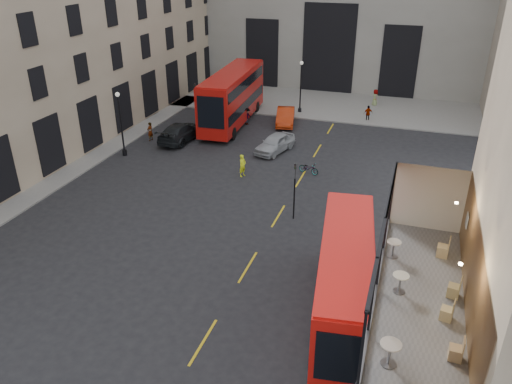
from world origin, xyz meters
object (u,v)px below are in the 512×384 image
(cafe_table_mid, at_px, (400,281))
(traffic_light_far, at_px, (195,98))
(pedestrian_d, at_px, (375,98))
(cafe_chair_c, at_px, (454,290))
(street_lamp_b, at_px, (301,90))
(cafe_chair_a, at_px, (456,352))
(pedestrian_c, at_px, (368,113))
(cafe_table_near, at_px, (390,351))
(pedestrian_b, at_px, (247,116))
(pedestrian_a, at_px, (222,113))
(cyclist, at_px, (242,165))
(pedestrian_e, at_px, (150,131))
(car_b, at_px, (285,116))
(street_lamp_a, at_px, (122,128))
(bicycle, at_px, (309,168))
(cafe_chair_b, at_px, (447,313))
(traffic_light_near, at_px, (295,184))
(bus_far, at_px, (233,95))
(car_c, at_px, (181,132))
(car_a, at_px, (275,143))
(cafe_table_far, at_px, (394,247))
(cafe_chair_d, at_px, (443,250))

(cafe_table_mid, bearing_deg, traffic_light_far, 126.63)
(pedestrian_d, distance_m, cafe_chair_c, 39.36)
(street_lamp_b, distance_m, cafe_chair_a, 39.24)
(pedestrian_c, bearing_deg, street_lamp_b, -31.04)
(cafe_table_near, distance_m, cafe_table_mid, 3.62)
(pedestrian_b, bearing_deg, pedestrian_a, 109.51)
(street_lamp_b, bearing_deg, pedestrian_d, 35.14)
(cyclist, bearing_deg, pedestrian_e, 84.88)
(car_b, height_order, pedestrian_d, pedestrian_d)
(pedestrian_e, bearing_deg, cafe_chair_a, 57.29)
(cyclist, bearing_deg, cafe_chair_a, -126.03)
(street_lamp_a, xyz_separation_m, pedestrian_d, (18.11, 21.01, -1.49))
(car_b, distance_m, bicycle, 11.82)
(cyclist, xyz_separation_m, cafe_table_near, (12.02, -20.74, 4.26))
(cyclist, height_order, pedestrian_e, cyclist)
(car_b, distance_m, cafe_chair_b, 34.12)
(traffic_light_far, height_order, cyclist, traffic_light_far)
(traffic_light_near, xyz_separation_m, pedestrian_e, (-15.69, 9.82, -1.59))
(traffic_light_near, distance_m, cafe_chair_a, 17.23)
(street_lamp_a, xyz_separation_m, bus_far, (5.63, 10.62, 0.44))
(cyclist, bearing_deg, bicycle, -47.33)
(bus_far, xyz_separation_m, car_c, (-2.73, -5.97, -2.03))
(street_lamp_a, distance_m, cafe_chair_b, 30.96)
(bus_far, bearing_deg, cafe_table_near, -62.03)
(pedestrian_c, relative_size, cafe_table_mid, 2.20)
(street_lamp_b, bearing_deg, cafe_chair_c, -67.96)
(car_a, relative_size, pedestrian_a, 2.84)
(cafe_table_far, relative_size, cafe_chair_d, 0.80)
(pedestrian_d, bearing_deg, pedestrian_b, 103.96)
(cafe_table_mid, relative_size, cafe_chair_b, 0.92)
(cafe_chair_c, bearing_deg, car_b, 115.41)
(cyclist, bearing_deg, cafe_table_near, -130.85)
(cafe_table_near, xyz_separation_m, cafe_table_mid, (0.06, 3.62, -0.05))
(street_lamp_b, xyz_separation_m, pedestrian_c, (7.05, -0.55, -1.60))
(street_lamp_a, height_order, cyclist, street_lamp_a)
(street_lamp_a, distance_m, car_b, 16.04)
(cafe_table_mid, xyz_separation_m, cafe_chair_a, (1.81, -2.78, -0.24))
(pedestrian_b, bearing_deg, cafe_table_near, -129.06)
(cafe_chair_c, bearing_deg, bus_far, 123.91)
(car_a, bearing_deg, cafe_table_mid, -47.77)
(cafe_table_far, bearing_deg, cafe_chair_c, -40.31)
(cafe_table_mid, xyz_separation_m, cafe_chair_d, (1.48, 2.88, -0.21))
(street_lamp_b, distance_m, cafe_chair_b, 37.50)
(street_lamp_a, bearing_deg, car_b, 48.65)
(pedestrian_b, bearing_deg, cafe_chair_c, -123.16)
(cafe_table_mid, distance_m, cafe_chair_d, 3.24)
(street_lamp_a, height_order, cafe_chair_c, cafe_chair_c)
(bus_far, relative_size, bicycle, 7.76)
(traffic_light_far, height_order, pedestrian_b, traffic_light_far)
(cafe_table_mid, bearing_deg, traffic_light_near, 119.57)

